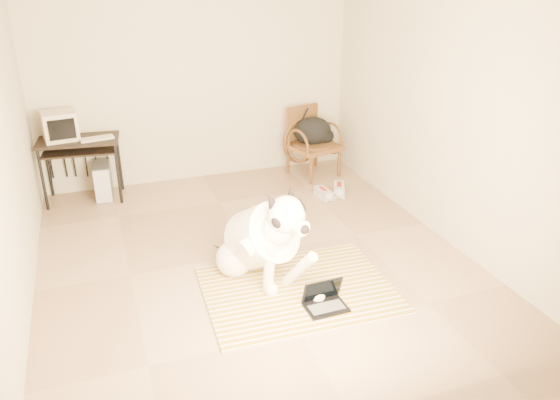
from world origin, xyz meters
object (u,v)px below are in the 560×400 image
computer_desk (79,148)px  backpack (315,132)px  laptop (324,300)px  crt_monitor (60,126)px  pc_tower (103,180)px  rattan_chair (311,142)px  dog (262,240)px

computer_desk → backpack: 2.95m
laptop → crt_monitor: (-1.98, 3.10, 0.85)m
pc_tower → rattan_chair: rattan_chair is taller
crt_monitor → pc_tower: (0.39, -0.04, -0.71)m
dog → crt_monitor: size_ratio=3.04×
dog → laptop: bearing=-61.5°
pc_tower → dog: bearing=-62.8°
dog → pc_tower: bearing=117.2°
laptop → pc_tower: (-1.59, 3.06, 0.14)m
laptop → computer_desk: computer_desk is taller
laptop → pc_tower: 3.46m
computer_desk → backpack: size_ratio=1.78×
crt_monitor → laptop: bearing=-57.5°
dog → crt_monitor: crt_monitor is taller
laptop → crt_monitor: 3.78m
computer_desk → rattan_chair: bearing=-2.1°
computer_desk → rattan_chair: (2.91, -0.11, -0.21)m
dog → pc_tower: (-1.25, 2.44, -0.18)m
dog → laptop: (0.34, -0.63, -0.32)m
dog → rattan_chair: 2.72m
rattan_chair → computer_desk: bearing=177.9°
dog → computer_desk: bearing=121.3°
rattan_chair → backpack: (0.04, -0.00, 0.13)m
crt_monitor → backpack: crt_monitor is taller
crt_monitor → rattan_chair: (3.08, -0.17, -0.48)m
computer_desk → pc_tower: computer_desk is taller
laptop → crt_monitor: bearing=122.5°
backpack → laptop: bearing=-111.2°
crt_monitor → backpack: 3.14m
laptop → pc_tower: size_ratio=0.74×
dog → backpack: size_ratio=2.32×
computer_desk → laptop: bearing=-59.3°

